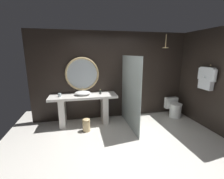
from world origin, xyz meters
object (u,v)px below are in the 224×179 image
at_px(rain_shower_head, 166,46).
at_px(waste_bin, 86,125).
at_px(round_wall_mirror, 82,74).
at_px(hanging_bathrobe, 207,77).
at_px(soap_dispenser, 100,92).
at_px(toilet, 174,108).
at_px(tumbler_cup, 60,95).
at_px(vessel_sink, 83,93).

bearing_deg(rain_shower_head, waste_bin, -169.10).
distance_m(round_wall_mirror, hanging_bathrobe, 3.34).
bearing_deg(soap_dispenser, rain_shower_head, -1.29).
relative_size(soap_dispenser, waste_bin, 0.42).
relative_size(rain_shower_head, toilet, 0.67).
height_order(tumbler_cup, rain_shower_head, rain_shower_head).
height_order(tumbler_cup, toilet, tumbler_cup).
bearing_deg(toilet, round_wall_mirror, 172.93).
distance_m(rain_shower_head, hanging_bathrobe, 1.38).
height_order(round_wall_mirror, waste_bin, round_wall_mirror).
distance_m(soap_dispenser, hanging_bathrobe, 2.84).
bearing_deg(toilet, waste_bin, -171.56).
height_order(toilet, waste_bin, toilet).
bearing_deg(round_wall_mirror, vessel_sink, -93.96).
bearing_deg(toilet, rain_shower_head, 175.05).
xyz_separation_m(tumbler_cup, round_wall_mirror, (0.62, 0.32, 0.50)).
xyz_separation_m(hanging_bathrobe, waste_bin, (-3.10, 0.38, -1.19)).
distance_m(vessel_sink, round_wall_mirror, 0.56).
height_order(tumbler_cup, hanging_bathrobe, hanging_bathrobe).
bearing_deg(rain_shower_head, vessel_sink, 178.86).
bearing_deg(vessel_sink, rain_shower_head, -1.14).
distance_m(vessel_sink, rain_shower_head, 2.72).
bearing_deg(rain_shower_head, toilet, -4.95).
bearing_deg(hanging_bathrobe, tumbler_cup, 167.69).
bearing_deg(waste_bin, soap_dispenser, 48.14).
height_order(vessel_sink, toilet, vessel_sink).
xyz_separation_m(soap_dispenser, hanging_bathrobe, (2.66, -0.87, 0.46)).
relative_size(round_wall_mirror, hanging_bathrobe, 1.50).
xyz_separation_m(round_wall_mirror, waste_bin, (0.03, -0.77, -1.22)).
bearing_deg(tumbler_cup, toilet, -0.47).
xyz_separation_m(tumbler_cup, waste_bin, (0.66, -0.44, -0.72)).
distance_m(round_wall_mirror, rain_shower_head, 2.53).
relative_size(tumbler_cup, round_wall_mirror, 0.10).
bearing_deg(round_wall_mirror, tumbler_cup, -152.55).
relative_size(round_wall_mirror, toilet, 1.71).
distance_m(soap_dispenser, rain_shower_head, 2.29).
bearing_deg(waste_bin, vessel_sink, 96.00).
relative_size(vessel_sink, hanging_bathrobe, 0.69).
bearing_deg(tumbler_cup, vessel_sink, 5.46).
bearing_deg(waste_bin, toilet, 8.44).
distance_m(tumbler_cup, rain_shower_head, 3.27).
distance_m(vessel_sink, soap_dispenser, 0.50).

